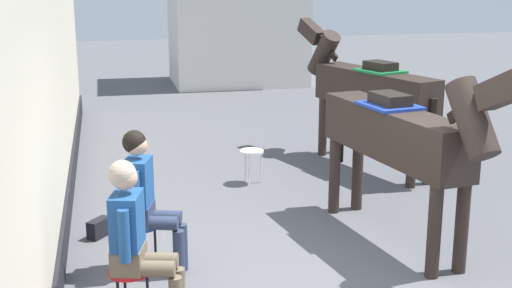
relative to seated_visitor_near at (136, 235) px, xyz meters
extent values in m
plane|color=#56565B|center=(1.73, 3.41, -0.78)|extent=(40.00, 40.00, 0.00)
cube|color=beige|center=(-0.82, 1.91, 0.92)|extent=(0.30, 14.00, 3.40)
cube|color=black|center=(-0.80, 1.91, -0.60)|extent=(0.34, 14.00, 0.36)
cube|color=silver|center=(3.13, 12.01, 0.52)|extent=(3.20, 2.40, 2.60)
cylinder|color=red|center=(-0.06, 0.02, -0.31)|extent=(0.34, 0.34, 0.03)
cube|color=brown|center=(-0.06, 0.02, -0.20)|extent=(0.31, 0.37, 0.20)
cube|color=#1E4C8C|center=(-0.06, 0.02, 0.12)|extent=(0.30, 0.38, 0.44)
sphere|color=tan|center=(-0.06, 0.02, 0.47)|extent=(0.20, 0.20, 0.20)
sphere|color=#B2A38E|center=(-0.08, 0.02, 0.50)|extent=(0.22, 0.22, 0.22)
cylinder|color=brown|center=(0.14, 0.05, -0.25)|extent=(0.40, 0.22, 0.13)
cylinder|color=brown|center=(0.10, -0.11, -0.25)|extent=(0.40, 0.22, 0.13)
cylinder|color=#1E4C8C|center=(0.01, 0.20, 0.07)|extent=(0.09, 0.09, 0.42)
cylinder|color=#1E4C8C|center=(-0.09, -0.18, 0.07)|extent=(0.09, 0.09, 0.42)
cylinder|color=#194C99|center=(0.08, 1.03, -0.31)|extent=(0.34, 0.34, 0.03)
cylinder|color=black|center=(0.21, 0.99, -0.55)|extent=(0.02, 0.02, 0.45)
cylinder|color=black|center=(0.05, 1.17, -0.55)|extent=(0.02, 0.02, 0.45)
cylinder|color=black|center=(-0.02, 0.93, -0.55)|extent=(0.02, 0.02, 0.45)
cube|color=#2D3851|center=(0.08, 1.03, -0.20)|extent=(0.32, 0.38, 0.20)
cube|color=#1E4C8C|center=(0.08, 1.03, 0.12)|extent=(0.31, 0.39, 0.44)
sphere|color=tan|center=(0.08, 1.03, 0.47)|extent=(0.20, 0.20, 0.20)
sphere|color=black|center=(0.06, 1.04, 0.50)|extent=(0.22, 0.22, 0.22)
cylinder|color=#2D3851|center=(0.28, 1.05, -0.25)|extent=(0.40, 0.24, 0.13)
cylinder|color=#2D3851|center=(0.47, 0.99, -0.55)|extent=(0.11, 0.11, 0.46)
cylinder|color=#2D3851|center=(0.24, 0.90, -0.25)|extent=(0.40, 0.24, 0.13)
cylinder|color=#2D3851|center=(0.42, 0.84, -0.55)|extent=(0.11, 0.11, 0.46)
cylinder|color=#1E4C8C|center=(0.16, 1.21, 0.07)|extent=(0.09, 0.09, 0.42)
cylinder|color=#1E4C8C|center=(0.04, 0.83, 0.07)|extent=(0.09, 0.09, 0.42)
cube|color=#2D231E|center=(2.72, 1.32, 0.38)|extent=(0.80, 2.24, 0.52)
cylinder|color=#2D231E|center=(3.04, 0.38, -0.33)|extent=(0.13, 0.13, 0.90)
cylinder|color=#2D231E|center=(2.73, 0.32, -0.33)|extent=(0.13, 0.13, 0.90)
cylinder|color=#2D231E|center=(2.72, 2.29, -0.33)|extent=(0.13, 0.13, 0.90)
cylinder|color=#2D231E|center=(2.41, 2.24, -0.33)|extent=(0.13, 0.13, 0.90)
cylinder|color=#2D231E|center=(2.92, 0.13, 0.77)|extent=(0.38, 0.67, 0.73)
cube|color=#2D231E|center=(2.98, -0.20, 1.08)|extent=(0.27, 0.55, 0.40)
cube|color=black|center=(2.92, 0.15, 0.91)|extent=(0.14, 0.63, 0.48)
cylinder|color=black|center=(2.53, 2.44, 0.11)|extent=(0.12, 0.12, 0.65)
cube|color=navy|center=(2.71, 1.41, 0.66)|extent=(0.59, 0.67, 0.03)
cube|color=black|center=(2.71, 1.41, 0.73)|extent=(0.35, 0.48, 0.12)
cube|color=#2D231E|center=(3.54, 3.89, 0.38)|extent=(1.14, 2.22, 0.52)
cylinder|color=#2D231E|center=(3.08, 4.77, -0.33)|extent=(0.13, 0.13, 0.90)
cylinder|color=#2D231E|center=(3.37, 4.87, -0.33)|extent=(0.13, 0.13, 0.90)
cylinder|color=#2D231E|center=(3.71, 2.93, -0.33)|extent=(0.13, 0.13, 0.90)
cylinder|color=#2D231E|center=(4.00, 3.04, -0.33)|extent=(0.13, 0.13, 0.90)
cylinder|color=#2D231E|center=(3.15, 5.03, 0.77)|extent=(0.47, 0.69, 0.73)
cube|color=#2D231E|center=(3.04, 5.35, 1.08)|extent=(0.34, 0.56, 0.40)
cube|color=black|center=(3.16, 5.01, 0.91)|extent=(0.24, 0.61, 0.48)
cylinder|color=black|center=(3.92, 2.81, 0.11)|extent=(0.13, 0.13, 0.65)
cube|color=#197238|center=(3.58, 3.80, 0.66)|extent=(0.67, 0.73, 0.03)
cube|color=black|center=(3.58, 3.80, 0.73)|extent=(0.41, 0.51, 0.12)
cylinder|color=white|center=(1.70, 3.57, -0.33)|extent=(0.32, 0.32, 0.03)
cylinder|color=silver|center=(1.83, 3.57, -0.56)|extent=(0.02, 0.02, 0.43)
cylinder|color=silver|center=(1.63, 3.68, -0.56)|extent=(0.02, 0.02, 0.43)
cylinder|color=silver|center=(1.63, 3.45, -0.56)|extent=(0.02, 0.02, 0.43)
cube|color=black|center=(-0.32, 2.03, -0.68)|extent=(0.27, 0.29, 0.20)
camera|label=1|loc=(-0.18, -5.23, 2.05)|focal=48.91mm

